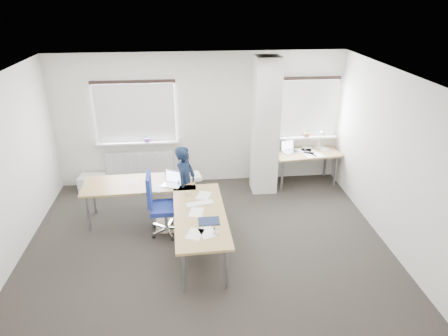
{
  "coord_description": "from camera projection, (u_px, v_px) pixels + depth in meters",
  "views": [
    {
      "loc": [
        -0.25,
        -5.54,
        3.96
      ],
      "look_at": [
        0.37,
        0.9,
        1.0
      ],
      "focal_mm": 32.0,
      "sensor_mm": 36.0,
      "label": 1
    }
  ],
  "objects": [
    {
      "name": "room_shell",
      "position": [
        215.0,
        138.0,
        6.38
      ],
      "size": [
        6.04,
        5.04,
        2.82
      ],
      "color": "beige",
      "rests_on": "ground"
    },
    {
      "name": "ground",
      "position": [
        207.0,
        245.0,
        6.68
      ],
      "size": [
        6.0,
        6.0,
        0.0
      ],
      "primitive_type": "plane",
      "color": "black",
      "rests_on": "ground"
    },
    {
      "name": "desk_main",
      "position": [
        170.0,
        198.0,
        6.73
      ],
      "size": [
        2.49,
        2.61,
        0.96
      ],
      "rotation": [
        0.0,
        0.0,
        0.04
      ],
      "color": "olive",
      "rests_on": "ground"
    },
    {
      "name": "white_crate",
      "position": [
        93.0,
        183.0,
        8.45
      ],
      "size": [
        0.56,
        0.41,
        0.32
      ],
      "primitive_type": "cube",
      "rotation": [
        0.0,
        0.0,
        -0.08
      ],
      "color": "white",
      "rests_on": "ground"
    },
    {
      "name": "person",
      "position": [
        186.0,
        183.0,
        7.23
      ],
      "size": [
        0.51,
        0.6,
        1.41
      ],
      "primitive_type": "imported",
      "rotation": [
        0.0,
        0.0,
        1.18
      ],
      "color": "black",
      "rests_on": "ground"
    },
    {
      "name": "desk_side",
      "position": [
        306.0,
        154.0,
        8.54
      ],
      "size": [
        1.47,
        0.85,
        1.22
      ],
      "rotation": [
        0.0,
        0.0,
        0.11
      ],
      "color": "olive",
      "rests_on": "ground"
    },
    {
      "name": "task_chair",
      "position": [
        164.0,
        217.0,
        6.9
      ],
      "size": [
        0.62,
        0.61,
        1.14
      ],
      "rotation": [
        0.0,
        0.0,
        0.03
      ],
      "color": "navy",
      "rests_on": "ground"
    },
    {
      "name": "floor_mat",
      "position": [
        189.0,
        216.0,
        7.52
      ],
      "size": [
        1.26,
        1.07,
        0.01
      ],
      "primitive_type": "cube",
      "rotation": [
        0.0,
        0.0,
        0.02
      ],
      "color": "#988553",
      "rests_on": "ground"
    }
  ]
}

